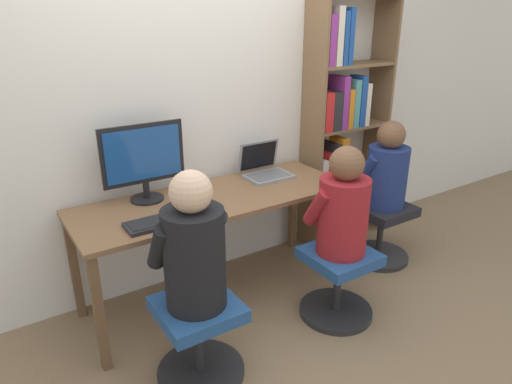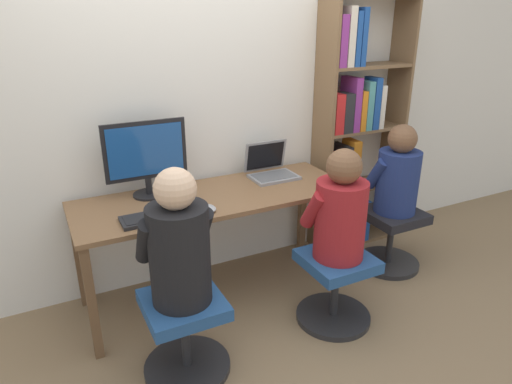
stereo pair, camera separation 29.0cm
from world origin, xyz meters
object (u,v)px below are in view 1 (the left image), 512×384
at_px(desktop_monitor, 144,161).
at_px(bookshelf, 338,139).
at_px(person_at_monitor, 194,248).
at_px(person_at_laptop, 343,207).
at_px(person_near_shelf, 387,170).
at_px(office_chair_side, 381,229).
at_px(office_chair_right, 338,280).
at_px(laptop, 265,169).
at_px(keyboard, 166,220).
at_px(office_chair_left, 199,336).

bearing_deg(desktop_monitor, bookshelf, 0.84).
height_order(desktop_monitor, bookshelf, bookshelf).
bearing_deg(person_at_monitor, person_at_laptop, 0.17).
relative_size(desktop_monitor, person_near_shelf, 0.79).
height_order(person_at_monitor, office_chair_side, person_at_monitor).
distance_m(desktop_monitor, office_chair_right, 1.42).
bearing_deg(desktop_monitor, laptop, -2.41).
bearing_deg(keyboard, person_at_monitor, -94.00).
height_order(office_chair_left, person_at_laptop, person_at_laptop).
height_order(person_at_monitor, person_at_laptop, person_at_monitor).
relative_size(person_at_monitor, bookshelf, 0.37).
bearing_deg(desktop_monitor, person_at_monitor, -94.26).
xyz_separation_m(laptop, keyboard, (-0.90, -0.33, -0.04)).
bearing_deg(desktop_monitor, office_chair_left, -94.23).
relative_size(person_at_monitor, person_at_laptop, 1.06).
bearing_deg(bookshelf, office_chair_right, -130.45).
relative_size(desktop_monitor, office_chair_right, 1.09).
height_order(office_chair_left, person_at_monitor, person_at_monitor).
bearing_deg(person_at_laptop, office_chair_right, -90.00).
bearing_deg(person_at_laptop, person_at_monitor, -179.83).
bearing_deg(laptop, office_chair_side, -25.49).
bearing_deg(laptop, person_at_monitor, -141.04).
height_order(office_chair_side, person_near_shelf, person_near_shelf).
height_order(person_at_monitor, bookshelf, bookshelf).
height_order(laptop, bookshelf, bookshelf).
bearing_deg(office_chair_right, laptop, 94.09).
distance_m(person_at_laptop, person_near_shelf, 0.85).
height_order(office_chair_right, bookshelf, bookshelf).
relative_size(desktop_monitor, office_chair_left, 1.09).
bearing_deg(keyboard, office_chair_side, -2.10).
height_order(laptop, office_chair_right, laptop).
height_order(office_chair_left, office_chair_side, same).
relative_size(laptop, office_chair_right, 0.69).
bearing_deg(desktop_monitor, office_chair_side, -14.27).
bearing_deg(person_at_laptop, person_near_shelf, 24.69).
height_order(person_at_laptop, bookshelf, bookshelf).
height_order(office_chair_left, person_near_shelf, person_near_shelf).
bearing_deg(office_chair_side, desktop_monitor, 165.73).
relative_size(laptop, keyboard, 0.71).
xyz_separation_m(desktop_monitor, office_chair_left, (-0.06, -0.79, -0.74)).
height_order(desktop_monitor, person_at_laptop, desktop_monitor).
bearing_deg(person_at_monitor, office_chair_left, -90.00).
bearing_deg(office_chair_left, office_chair_right, 0.19).
relative_size(person_at_laptop, bookshelf, 0.35).
xyz_separation_m(person_at_laptop, bookshelf, (0.69, 0.81, 0.14)).
distance_m(person_at_laptop, office_chair_side, 0.99).
bearing_deg(bookshelf, person_at_laptop, -130.61).
bearing_deg(laptop, desktop_monitor, 177.59).
bearing_deg(laptop, bookshelf, 4.61).
height_order(desktop_monitor, person_at_monitor, desktop_monitor).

